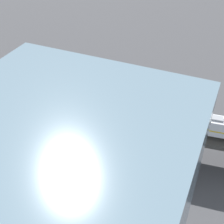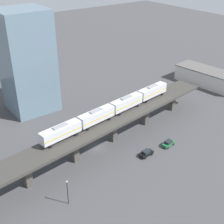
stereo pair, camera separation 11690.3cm
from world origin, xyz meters
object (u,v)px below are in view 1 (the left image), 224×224
(street_car_green, at_px, (94,98))
(delivery_truck, at_px, (167,176))
(subway_train, at_px, (112,108))
(street_car_black, at_px, (126,106))

(street_car_green, relative_size, delivery_truck, 0.61)
(subway_train, relative_size, delivery_truck, 6.62)
(street_car_green, xyz_separation_m, delivery_truck, (-19.20, -24.75, 0.82))
(street_car_green, distance_m, street_car_black, 8.83)
(subway_train, xyz_separation_m, street_car_green, (13.91, 11.05, -9.37))
(delivery_truck, bearing_deg, street_car_green, 52.20)
(street_car_green, bearing_deg, subway_train, -141.52)
(street_car_black, xyz_separation_m, delivery_truck, (-18.98, -15.93, 0.82))
(street_car_black, relative_size, delivery_truck, 0.60)
(street_car_green, xyz_separation_m, street_car_black, (-0.22, -8.83, 0.00))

